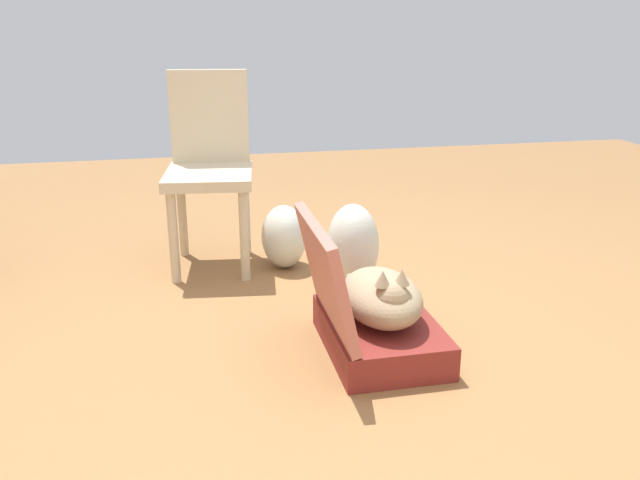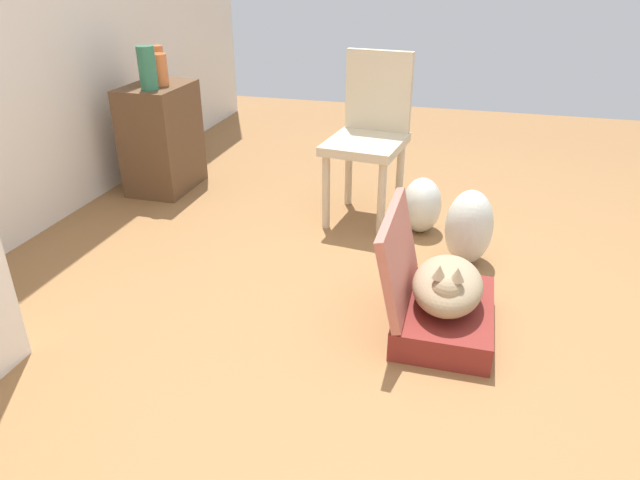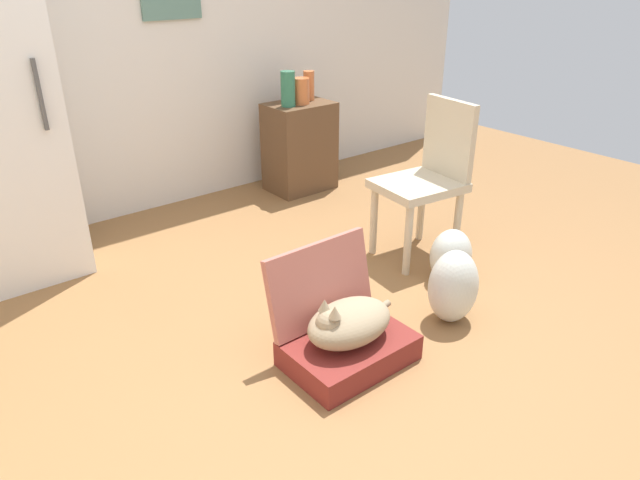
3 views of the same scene
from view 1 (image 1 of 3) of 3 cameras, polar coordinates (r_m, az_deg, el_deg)
ground_plane at (r=2.47m, az=3.66°, el=-9.26°), size 7.68×7.68×0.00m
suitcase_base at (r=2.43m, az=5.24°, el=-8.21°), size 0.55×0.39×0.12m
suitcase_lid at (r=2.27m, az=0.49°, el=-3.02°), size 0.55×0.12×0.38m
cat at (r=2.35m, az=5.41°, el=-4.95°), size 0.50×0.28×0.24m
plastic_bag_white at (r=2.95m, az=2.87°, el=-0.49°), size 0.26×0.23×0.38m
plastic_bag_clear at (r=3.19m, az=-3.15°, el=0.31°), size 0.25×0.22×0.31m
chair at (r=3.21m, az=-9.59°, el=6.61°), size 0.52×0.45×0.93m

